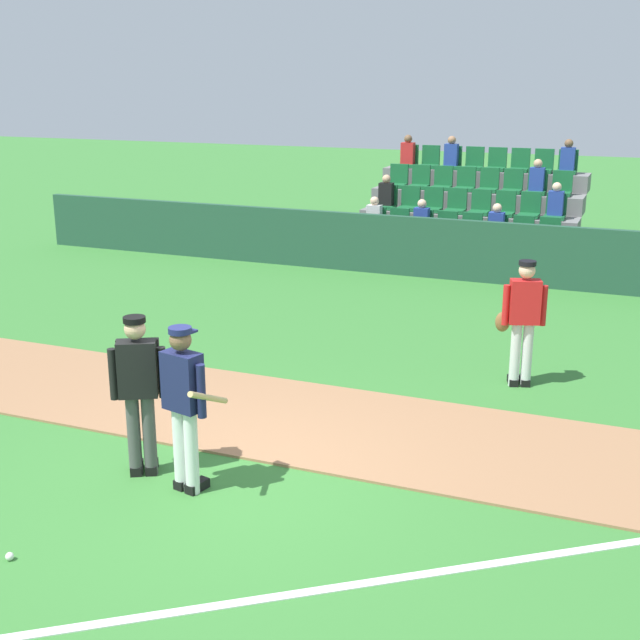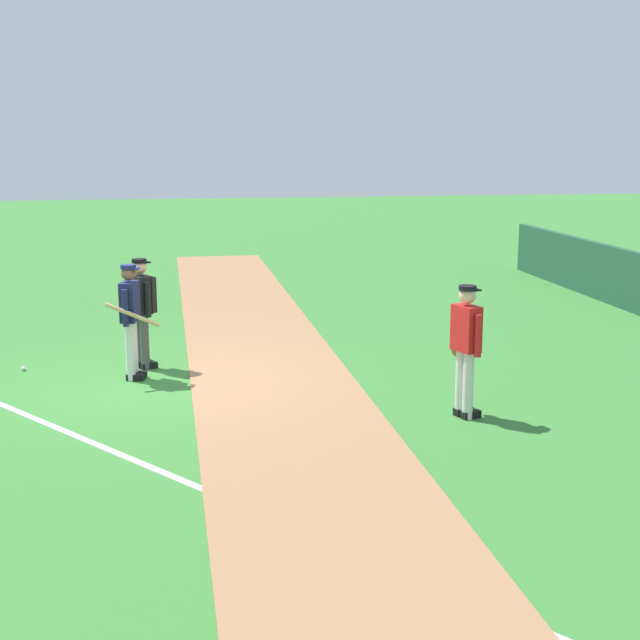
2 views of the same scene
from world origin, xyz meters
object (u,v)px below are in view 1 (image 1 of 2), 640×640
object	(u,v)px
runner_red_jersey	(522,319)
batter_navy_jersey	(184,403)
baseball	(10,556)
umpire_home_plate	(139,386)

from	to	relation	value
runner_red_jersey	batter_navy_jersey	bearing A→B (deg)	-121.24
baseball	runner_red_jersey	bearing A→B (deg)	60.53
runner_red_jersey	baseball	size ratio (longest dim) A/B	23.78
umpire_home_plate	baseball	world-z (taller)	umpire_home_plate
runner_red_jersey	baseball	bearing A→B (deg)	-119.47
batter_navy_jersey	runner_red_jersey	world-z (taller)	same
batter_navy_jersey	baseball	distance (m)	2.11
batter_navy_jersey	runner_red_jersey	xyz separation A→B (m)	(2.64, 4.36, -0.01)
umpire_home_plate	baseball	size ratio (longest dim) A/B	23.78
runner_red_jersey	baseball	distance (m)	7.05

